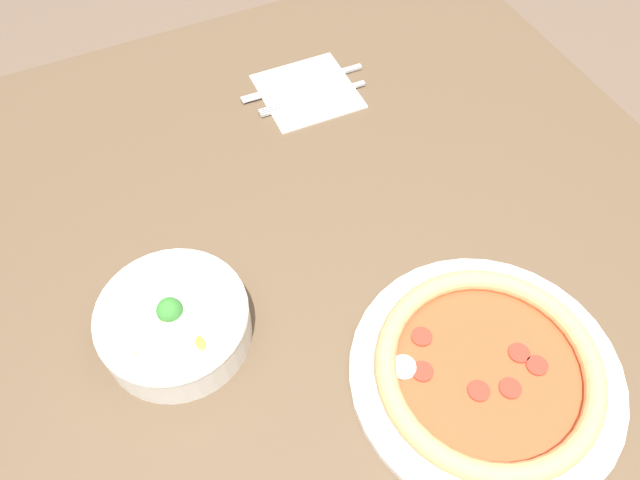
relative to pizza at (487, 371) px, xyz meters
The scene contains 7 objects.
ground_plane 0.80m from the pizza, 24.33° to the left, with size 8.00×8.00×0.00m, color brown.
dining_table 0.18m from the pizza, 24.33° to the left, with size 1.36×1.06×0.77m.
pizza is the anchor object (origin of this frame).
bowl 0.38m from the pizza, 56.42° to the left, with size 0.19×0.19×0.07m.
napkin 0.56m from the pizza, ahead, with size 0.16×0.16×0.00m.
fork 0.53m from the pizza, ahead, with size 0.02×0.19×0.00m.
knife 0.57m from the pizza, ahead, with size 0.02×0.22×0.01m.
Camera 1 is at (-0.32, 0.25, 1.48)m, focal length 35.00 mm.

